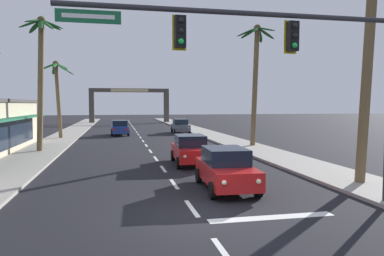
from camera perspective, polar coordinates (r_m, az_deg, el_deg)
The scene contains 14 objects.
ground_plane at distance 11.58m, azimuth 0.84°, elevation -13.62°, with size 220.00×220.00×0.00m, color black.
sidewalk_right at distance 32.61m, azimuth 6.59°, elevation -2.24°, with size 3.20×110.00×0.14m, color #9E998E.
sidewalk_left at distance 31.44m, azimuth -21.55°, elevation -2.70°, with size 3.20×110.00×0.14m, color #9E998E.
lane_markings at distance 31.62m, azimuth -6.55°, elevation -2.55°, with size 4.28×88.71×0.01m.
traffic_signal_mast at distance 12.20m, azimuth 16.17°, elevation 10.84°, with size 10.88×0.41×7.11m.
sedan_lead_at_stop_bar at distance 14.92m, azimuth 5.29°, elevation -6.31°, with size 2.10×4.51×1.68m.
sedan_third_in_queue at distance 21.02m, azimuth -0.27°, elevation -3.37°, with size 2.10×4.51×1.68m.
sedan_oncoming_far at distance 41.38m, azimuth -11.24°, elevation 0.07°, with size 2.01×4.48×1.68m.
sedan_parked_nearest_kerb at distance 43.69m, azimuth -1.82°, elevation 0.33°, with size 2.05×4.49×1.68m.
palm_left_third at distance 28.14m, azimuth -22.59°, elevation 9.53°, with size 3.04×3.03×9.62m.
palm_left_farthest at distance 38.30m, azimuth -20.35°, elevation 6.44°, with size 3.52×3.79×7.71m.
palm_right_nearest at distance 17.40m, azimuth 26.11°, elevation 13.84°, with size 3.39×3.58×10.02m.
palm_right_second at distance 30.01m, azimuth 9.94°, elevation 9.15°, with size 3.32×3.16×9.81m.
town_gateway_arch at distance 68.31m, azimuth -9.73°, elevation 4.27°, with size 14.53×0.90×6.37m.
Camera 1 is at (-2.41, -10.78, 3.45)m, focal length 34.06 mm.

